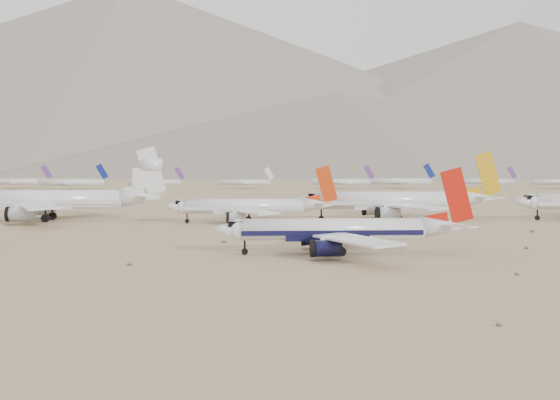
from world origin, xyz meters
name	(u,v)px	position (x,y,z in m)	size (l,w,h in m)	color
ground	(395,251)	(0.00, 0.00, 0.00)	(7000.00, 7000.00, 0.00)	#8D7252
main_airliner	(343,230)	(-9.90, -3.67, 4.08)	(42.05, 41.08, 14.84)	white
row2_gold_tail	(398,201)	(15.47, 64.96, 5.25)	(52.74, 51.58, 18.78)	white
row2_orange_tail	(251,207)	(-24.24, 59.51, 4.19)	(41.87, 40.96, 14.93)	white
row2_white_trijet	(54,199)	(-76.55, 68.63, 5.80)	(56.58, 55.30, 20.05)	white
distant_storage_row	(286,182)	(1.89, 305.46, 4.29)	(522.65, 59.98, 15.23)	silver
mountain_range	(276,94)	(70.18, 1648.01, 190.32)	(7354.00, 3024.00, 470.00)	slate
foothills	(549,134)	(526.68, 1100.00, 67.15)	(4637.50, 1395.00, 155.00)	slate
desert_scrub	(219,272)	(-30.36, -24.48, 0.29)	(206.06, 121.67, 0.63)	brown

